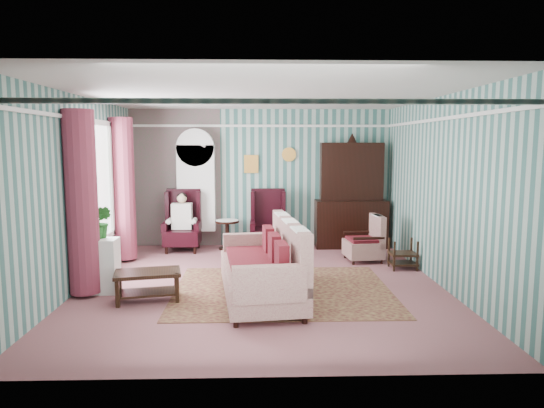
{
  "coord_description": "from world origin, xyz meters",
  "views": [
    {
      "loc": [
        -0.07,
        -7.31,
        2.18
      ],
      "look_at": [
        0.17,
        0.6,
        1.19
      ],
      "focal_mm": 32.0,
      "sensor_mm": 36.0,
      "label": 1
    }
  ],
  "objects_px": {
    "dresser_hutch": "(351,192)",
    "seated_woman": "(182,222)",
    "sofa": "(260,264)",
    "floral_armchair": "(363,236)",
    "round_side_table": "(227,235)",
    "coffee_table": "(148,286)",
    "bookcase": "(196,194)",
    "wingback_left": "(182,221)",
    "nest_table": "(403,254)",
    "wingback_right": "(268,220)",
    "plant_stand": "(99,266)"
  },
  "relations": [
    {
      "from": "dresser_hutch",
      "to": "seated_woman",
      "type": "xyz_separation_m",
      "value": [
        -3.5,
        -0.27,
        -0.59
      ]
    },
    {
      "from": "sofa",
      "to": "floral_armchair",
      "type": "relative_size",
      "value": 2.39
    },
    {
      "from": "round_side_table",
      "to": "coffee_table",
      "type": "relative_size",
      "value": 0.67
    },
    {
      "from": "sofa",
      "to": "seated_woman",
      "type": "bearing_deg",
      "value": 19.66
    },
    {
      "from": "bookcase",
      "to": "floral_armchair",
      "type": "bearing_deg",
      "value": -22.47
    },
    {
      "from": "wingback_left",
      "to": "nest_table",
      "type": "height_order",
      "value": "wingback_left"
    },
    {
      "from": "bookcase",
      "to": "round_side_table",
      "type": "relative_size",
      "value": 3.73
    },
    {
      "from": "wingback_right",
      "to": "plant_stand",
      "type": "relative_size",
      "value": 1.56
    },
    {
      "from": "seated_woman",
      "to": "dresser_hutch",
      "type": "bearing_deg",
      "value": 4.41
    },
    {
      "from": "wingback_right",
      "to": "round_side_table",
      "type": "distance_m",
      "value": 0.92
    },
    {
      "from": "nest_table",
      "to": "dresser_hutch",
      "type": "bearing_deg",
      "value": 107.39
    },
    {
      "from": "bookcase",
      "to": "wingback_right",
      "type": "xyz_separation_m",
      "value": [
        1.5,
        -0.39,
        -0.5
      ]
    },
    {
      "from": "wingback_right",
      "to": "round_side_table",
      "type": "xyz_separation_m",
      "value": [
        -0.85,
        0.15,
        -0.33
      ]
    },
    {
      "from": "plant_stand",
      "to": "dresser_hutch",
      "type": "bearing_deg",
      "value": 35.08
    },
    {
      "from": "seated_woman",
      "to": "plant_stand",
      "type": "relative_size",
      "value": 1.47
    },
    {
      "from": "floral_armchair",
      "to": "coffee_table",
      "type": "bearing_deg",
      "value": 116.03
    },
    {
      "from": "round_side_table",
      "to": "floral_armchair",
      "type": "bearing_deg",
      "value": -23.01
    },
    {
      "from": "nest_table",
      "to": "bookcase",
      "type": "bearing_deg",
      "value": 153.08
    },
    {
      "from": "nest_table",
      "to": "sofa",
      "type": "xyz_separation_m",
      "value": [
        -2.5,
        -1.6,
        0.24
      ]
    },
    {
      "from": "bookcase",
      "to": "coffee_table",
      "type": "bearing_deg",
      "value": -93.98
    },
    {
      "from": "bookcase",
      "to": "wingback_left",
      "type": "relative_size",
      "value": 1.79
    },
    {
      "from": "sofa",
      "to": "wingback_left",
      "type": "bearing_deg",
      "value": 19.66
    },
    {
      "from": "nest_table",
      "to": "sofa",
      "type": "bearing_deg",
      "value": -147.37
    },
    {
      "from": "nest_table",
      "to": "plant_stand",
      "type": "relative_size",
      "value": 0.68
    },
    {
      "from": "seated_woman",
      "to": "round_side_table",
      "type": "height_order",
      "value": "seated_woman"
    },
    {
      "from": "plant_stand",
      "to": "coffee_table",
      "type": "xyz_separation_m",
      "value": [
        0.8,
        -0.41,
        -0.19
      ]
    },
    {
      "from": "bookcase",
      "to": "wingback_right",
      "type": "height_order",
      "value": "bookcase"
    },
    {
      "from": "round_side_table",
      "to": "seated_woman",
      "type": "bearing_deg",
      "value": -170.54
    },
    {
      "from": "dresser_hutch",
      "to": "coffee_table",
      "type": "xyz_separation_m",
      "value": [
        -3.5,
        -3.43,
        -0.97
      ]
    },
    {
      "from": "wingback_right",
      "to": "sofa",
      "type": "relative_size",
      "value": 0.55
    },
    {
      "from": "floral_armchair",
      "to": "coffee_table",
      "type": "relative_size",
      "value": 1.06
    },
    {
      "from": "wingback_right",
      "to": "round_side_table",
      "type": "bearing_deg",
      "value": 169.99
    },
    {
      "from": "wingback_left",
      "to": "floral_armchair",
      "type": "height_order",
      "value": "wingback_left"
    },
    {
      "from": "wingback_right",
      "to": "round_side_table",
      "type": "relative_size",
      "value": 2.08
    },
    {
      "from": "wingback_left",
      "to": "coffee_table",
      "type": "distance_m",
      "value": 3.19
    },
    {
      "from": "plant_stand",
      "to": "sofa",
      "type": "bearing_deg",
      "value": -9.63
    },
    {
      "from": "dresser_hutch",
      "to": "wingback_right",
      "type": "relative_size",
      "value": 1.89
    },
    {
      "from": "wingback_left",
      "to": "wingback_right",
      "type": "xyz_separation_m",
      "value": [
        1.75,
        0.0,
        0.0
      ]
    },
    {
      "from": "seated_woman",
      "to": "round_side_table",
      "type": "relative_size",
      "value": 1.97
    },
    {
      "from": "wingback_left",
      "to": "coffee_table",
      "type": "height_order",
      "value": "wingback_left"
    },
    {
      "from": "wingback_right",
      "to": "seated_woman",
      "type": "height_order",
      "value": "wingback_right"
    },
    {
      "from": "sofa",
      "to": "round_side_table",
      "type": "bearing_deg",
      "value": 4.65
    },
    {
      "from": "sofa",
      "to": "floral_armchair",
      "type": "bearing_deg",
      "value": -48.11
    },
    {
      "from": "bookcase",
      "to": "dresser_hutch",
      "type": "relative_size",
      "value": 0.95
    },
    {
      "from": "bookcase",
      "to": "sofa",
      "type": "relative_size",
      "value": 0.99
    },
    {
      "from": "bookcase",
      "to": "floral_armchair",
      "type": "height_order",
      "value": "bookcase"
    },
    {
      "from": "dresser_hutch",
      "to": "floral_armchair",
      "type": "xyz_separation_m",
      "value": [
        0.0,
        -1.22,
        -0.71
      ]
    },
    {
      "from": "dresser_hutch",
      "to": "plant_stand",
      "type": "height_order",
      "value": "dresser_hutch"
    },
    {
      "from": "bookcase",
      "to": "wingback_left",
      "type": "distance_m",
      "value": 0.68
    },
    {
      "from": "coffee_table",
      "to": "wingback_right",
      "type": "bearing_deg",
      "value": 61.1
    }
  ]
}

